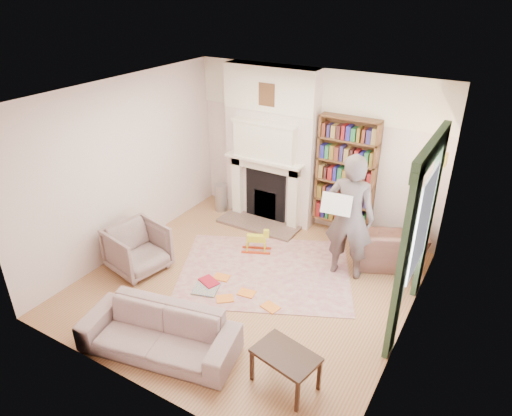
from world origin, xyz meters
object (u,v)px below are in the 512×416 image
Objects in this scene: armchair_left at (138,249)px; sofa at (159,333)px; bookcase at (346,172)px; man_reading at (350,217)px; coffee_table at (285,369)px; rocking_horse at (256,241)px; paraffin_heater at (221,197)px; armchair_reading at (387,244)px.

sofa is (1.44, -1.18, -0.09)m from armchair_left.
bookcase is 2.29× the size of armchair_left.
man_reading is 2.51m from coffee_table.
sofa is at bearing -117.18° from armchair_left.
bookcase is at bearing -28.84° from armchair_left.
coffee_table is at bearing -77.69° from rocking_horse.
sofa is 2.71× the size of coffee_table.
man_reading is at bearing -18.35° from rocking_horse.
coffee_table is 2.78m from rocking_horse.
man_reading reaches higher than coffee_table.
paraffin_heater is at bearing 101.36° from sofa.
coffee_table is 4.41m from paraffin_heater.
coffee_table is at bearing -0.51° from sofa.
armchair_reading is 3.00m from coffee_table.
bookcase is 3.60m from armchair_left.
sofa is 3.80m from paraffin_heater.
bookcase is 1.89m from rocking_horse.
armchair_reading reaches higher than paraffin_heater.
man_reading is (1.35, 2.69, 0.70)m from sofa.
armchair_left is 1.47× the size of paraffin_heater.
coffee_table is (0.20, -2.39, -0.75)m from man_reading.
armchair_left reaches higher than paraffin_heater.
coffee_table is (0.70, -3.53, -0.95)m from bookcase.
armchair_reading is at bearing -3.06° from rocking_horse.
armchair_left is 1.15× the size of coffee_table.
sofa is 3.94× the size of rocking_horse.
man_reading is 3.55× the size of paraffin_heater.
rocking_horse is (-0.13, 2.53, -0.07)m from sofa.
armchair_reading is 3.30m from paraffin_heater.
man_reading is 2.79× the size of coffee_table.
rocking_horse is (-1.67, 2.22, -0.01)m from coffee_table.
armchair_left is at bearing -130.86° from bookcase.
coffee_table is (2.99, -0.87, -0.14)m from armchair_left.
armchair_reading is 2.19× the size of rocking_horse.
armchair_left is 2.33m from paraffin_heater.
bookcase is 1.26m from man_reading.
armchair_reading is 1.30× the size of armchair_left.
rocking_horse is at bearing -32.25° from armchair_left.
rocking_horse is at bearing -35.56° from paraffin_heater.
coffee_table is at bearing 87.67° from man_reading.
paraffin_heater reaches higher than rocking_horse.
bookcase is 2.53m from paraffin_heater.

